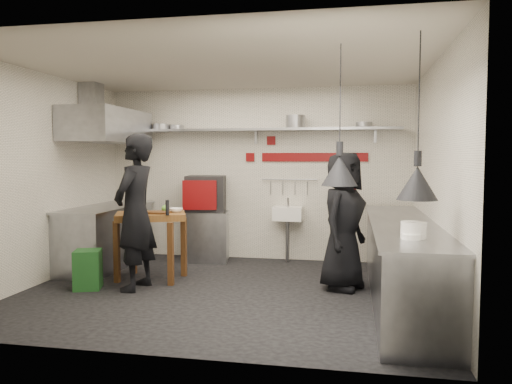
% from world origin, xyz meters
% --- Properties ---
extents(floor, '(5.00, 5.00, 0.00)m').
position_xyz_m(floor, '(0.00, 0.00, 0.00)').
color(floor, black).
rests_on(floor, ground).
extents(ceiling, '(5.00, 5.00, 0.00)m').
position_xyz_m(ceiling, '(0.00, 0.00, 2.80)').
color(ceiling, beige).
rests_on(ceiling, floor).
extents(wall_back, '(5.00, 0.04, 2.80)m').
position_xyz_m(wall_back, '(0.00, 2.10, 1.40)').
color(wall_back, silver).
rests_on(wall_back, floor).
extents(wall_front, '(5.00, 0.04, 2.80)m').
position_xyz_m(wall_front, '(0.00, -2.10, 1.40)').
color(wall_front, silver).
rests_on(wall_front, floor).
extents(wall_left, '(0.04, 4.20, 2.80)m').
position_xyz_m(wall_left, '(-2.50, 0.00, 1.40)').
color(wall_left, silver).
rests_on(wall_left, floor).
extents(wall_right, '(0.04, 4.20, 2.80)m').
position_xyz_m(wall_right, '(2.50, 0.00, 1.40)').
color(wall_right, silver).
rests_on(wall_right, floor).
extents(red_band_horiz, '(1.70, 0.02, 0.14)m').
position_xyz_m(red_band_horiz, '(0.95, 2.08, 1.68)').
color(red_band_horiz, '#6B090B').
rests_on(red_band_horiz, wall_back).
extents(red_band_vert, '(0.14, 0.02, 1.10)m').
position_xyz_m(red_band_vert, '(1.55, 2.08, 1.20)').
color(red_band_vert, '#6B090B').
rests_on(red_band_vert, wall_back).
extents(red_tile_a, '(0.14, 0.02, 0.14)m').
position_xyz_m(red_tile_a, '(0.25, 2.08, 1.95)').
color(red_tile_a, '#6B090B').
rests_on(red_tile_a, wall_back).
extents(red_tile_b, '(0.14, 0.02, 0.14)m').
position_xyz_m(red_tile_b, '(-0.10, 2.08, 1.68)').
color(red_tile_b, '#6B090B').
rests_on(red_tile_b, wall_back).
extents(back_shelf, '(4.60, 0.34, 0.04)m').
position_xyz_m(back_shelf, '(0.00, 1.92, 2.12)').
color(back_shelf, gray).
rests_on(back_shelf, wall_back).
extents(shelf_bracket_left, '(0.04, 0.06, 0.24)m').
position_xyz_m(shelf_bracket_left, '(-1.90, 2.07, 2.02)').
color(shelf_bracket_left, gray).
rests_on(shelf_bracket_left, wall_back).
extents(shelf_bracket_mid, '(0.04, 0.06, 0.24)m').
position_xyz_m(shelf_bracket_mid, '(0.00, 2.07, 2.02)').
color(shelf_bracket_mid, gray).
rests_on(shelf_bracket_mid, wall_back).
extents(shelf_bracket_right, '(0.04, 0.06, 0.24)m').
position_xyz_m(shelf_bracket_right, '(1.90, 2.07, 2.02)').
color(shelf_bracket_right, gray).
rests_on(shelf_bracket_right, wall_back).
extents(pan_far_left, '(0.36, 0.36, 0.09)m').
position_xyz_m(pan_far_left, '(-1.57, 1.92, 2.19)').
color(pan_far_left, gray).
rests_on(pan_far_left, back_shelf).
extents(pan_mid_left, '(0.28, 0.28, 0.07)m').
position_xyz_m(pan_mid_left, '(-1.31, 1.92, 2.18)').
color(pan_mid_left, gray).
rests_on(pan_mid_left, back_shelf).
extents(stock_pot, '(0.36, 0.36, 0.20)m').
position_xyz_m(stock_pot, '(0.66, 1.92, 2.24)').
color(stock_pot, gray).
rests_on(stock_pot, back_shelf).
extents(pan_right, '(0.27, 0.27, 0.08)m').
position_xyz_m(pan_right, '(1.72, 1.92, 2.18)').
color(pan_right, gray).
rests_on(pan_right, back_shelf).
extents(oven_stand, '(0.74, 0.69, 0.80)m').
position_xyz_m(oven_stand, '(-0.74, 1.75, 0.40)').
color(oven_stand, gray).
rests_on(oven_stand, floor).
extents(combi_oven, '(0.71, 0.67, 0.58)m').
position_xyz_m(combi_oven, '(-0.78, 1.81, 1.09)').
color(combi_oven, black).
rests_on(combi_oven, oven_stand).
extents(oven_door, '(0.53, 0.12, 0.46)m').
position_xyz_m(oven_door, '(-0.78, 1.46, 1.09)').
color(oven_door, '#6B090B').
rests_on(oven_door, combi_oven).
extents(oven_glass, '(0.37, 0.08, 0.34)m').
position_xyz_m(oven_glass, '(-0.80, 1.51, 1.09)').
color(oven_glass, black).
rests_on(oven_glass, oven_door).
extents(hand_sink, '(0.46, 0.34, 0.22)m').
position_xyz_m(hand_sink, '(0.55, 1.92, 0.78)').
color(hand_sink, white).
rests_on(hand_sink, wall_back).
extents(sink_tap, '(0.03, 0.03, 0.14)m').
position_xyz_m(sink_tap, '(0.55, 1.92, 0.96)').
color(sink_tap, gray).
rests_on(sink_tap, hand_sink).
extents(sink_drain, '(0.06, 0.06, 0.66)m').
position_xyz_m(sink_drain, '(0.55, 1.88, 0.34)').
color(sink_drain, gray).
rests_on(sink_drain, floor).
extents(utensil_rail, '(0.90, 0.02, 0.02)m').
position_xyz_m(utensil_rail, '(0.55, 2.06, 1.32)').
color(utensil_rail, gray).
rests_on(utensil_rail, wall_back).
extents(counter_right, '(0.70, 3.80, 0.90)m').
position_xyz_m(counter_right, '(2.15, 0.00, 0.45)').
color(counter_right, gray).
rests_on(counter_right, floor).
extents(counter_right_top, '(0.76, 3.90, 0.03)m').
position_xyz_m(counter_right_top, '(2.15, 0.00, 0.92)').
color(counter_right_top, gray).
rests_on(counter_right_top, counter_right).
extents(plate_stack, '(0.26, 0.26, 0.15)m').
position_xyz_m(plate_stack, '(2.12, -1.21, 1.01)').
color(plate_stack, white).
rests_on(plate_stack, counter_right_top).
extents(small_bowl_right, '(0.20, 0.20, 0.05)m').
position_xyz_m(small_bowl_right, '(2.10, -1.27, 0.96)').
color(small_bowl_right, white).
rests_on(small_bowl_right, counter_right_top).
extents(counter_left, '(0.70, 1.90, 0.90)m').
position_xyz_m(counter_left, '(-2.15, 1.05, 0.45)').
color(counter_left, gray).
rests_on(counter_left, floor).
extents(counter_left_top, '(0.76, 2.00, 0.03)m').
position_xyz_m(counter_left_top, '(-2.15, 1.05, 0.92)').
color(counter_left_top, gray).
rests_on(counter_left_top, counter_left).
extents(extractor_hood, '(0.78, 1.60, 0.50)m').
position_xyz_m(extractor_hood, '(-2.10, 1.05, 2.15)').
color(extractor_hood, gray).
rests_on(extractor_hood, ceiling).
extents(hood_duct, '(0.28, 0.28, 0.50)m').
position_xyz_m(hood_duct, '(-2.35, 1.05, 2.55)').
color(hood_duct, gray).
rests_on(hood_duct, ceiling).
extents(green_bin, '(0.41, 0.41, 0.50)m').
position_xyz_m(green_bin, '(-1.74, -0.23, 0.25)').
color(green_bin, '#1B4F1E').
rests_on(green_bin, floor).
extents(prep_table, '(1.09, 0.94, 0.92)m').
position_xyz_m(prep_table, '(-1.15, 0.40, 0.46)').
color(prep_table, brown).
rests_on(prep_table, floor).
extents(cutting_board, '(0.35, 0.25, 0.02)m').
position_xyz_m(cutting_board, '(-1.05, 0.36, 0.93)').
color(cutting_board, '#4E2D15').
rests_on(cutting_board, prep_table).
extents(pepper_mill, '(0.05, 0.05, 0.20)m').
position_xyz_m(pepper_mill, '(-0.82, 0.18, 1.02)').
color(pepper_mill, black).
rests_on(pepper_mill, prep_table).
extents(lemon_a, '(0.11, 0.11, 0.09)m').
position_xyz_m(lemon_a, '(-1.33, 0.21, 0.96)').
color(lemon_a, '#FFF339').
rests_on(lemon_a, prep_table).
extents(lemon_b, '(0.09, 0.09, 0.08)m').
position_xyz_m(lemon_b, '(-1.24, 0.18, 0.96)').
color(lemon_b, '#FFF339').
rests_on(lemon_b, prep_table).
extents(veg_ball, '(0.12, 0.12, 0.10)m').
position_xyz_m(veg_ball, '(-0.99, 0.54, 0.97)').
color(veg_ball, '#599933').
rests_on(veg_ball, prep_table).
extents(steel_tray, '(0.18, 0.13, 0.03)m').
position_xyz_m(steel_tray, '(-1.40, 0.49, 0.94)').
color(steel_tray, gray).
rests_on(steel_tray, prep_table).
extents(bowl, '(0.19, 0.19, 0.06)m').
position_xyz_m(bowl, '(-0.83, 0.54, 0.95)').
color(bowl, white).
rests_on(bowl, prep_table).
extents(heat_lamp_near, '(0.37, 0.37, 1.41)m').
position_xyz_m(heat_lamp_near, '(1.43, -0.90, 2.10)').
color(heat_lamp_near, black).
rests_on(heat_lamp_near, ceiling).
extents(heat_lamp_far, '(0.45, 0.45, 1.51)m').
position_xyz_m(heat_lamp_far, '(2.14, -1.28, 2.05)').
color(heat_lamp_far, black).
rests_on(heat_lamp_far, ceiling).
extents(chef_left, '(0.53, 0.76, 1.97)m').
position_xyz_m(chef_left, '(-1.13, -0.12, 0.99)').
color(chef_left, black).
rests_on(chef_left, floor).
extents(chef_right, '(0.83, 1.00, 1.74)m').
position_xyz_m(chef_right, '(1.45, 0.40, 0.87)').
color(chef_right, black).
rests_on(chef_right, floor).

